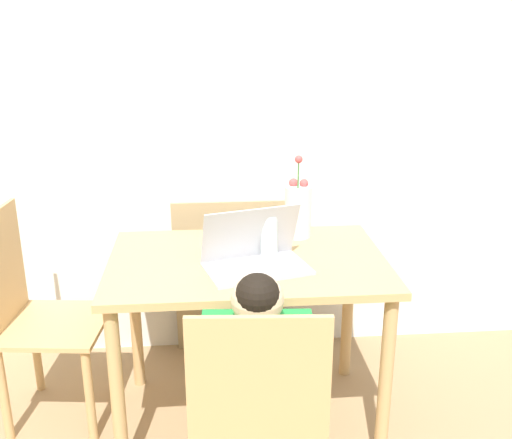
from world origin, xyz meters
TOP-DOWN VIEW (x-y plane):
  - wall_back at (0.00, 2.23)m, footprint 6.40×0.05m
  - dining_table at (0.09, 1.57)m, footprint 1.07×0.70m
  - chair_occupied at (0.08, 0.90)m, footprint 0.43×0.43m
  - chair_spare at (-0.76, 1.69)m, footprint 0.44×0.44m
  - person_seated at (0.08, 1.03)m, footprint 0.36×0.44m
  - laptop at (0.11, 1.50)m, footprint 0.42×0.32m
  - flower_vase at (0.32, 1.81)m, footprint 0.11×0.11m
  - water_bottle at (0.18, 1.56)m, footprint 0.07×0.07m
  - cardboard_panel at (0.05, 2.11)m, footprint 0.54×0.13m

SIDE VIEW (x-z plane):
  - cardboard_panel at x=0.05m, z-range 0.00..0.82m
  - chair_occupied at x=0.08m, z-range 0.01..0.92m
  - chair_spare at x=-0.76m, z-range 0.01..0.92m
  - person_seated at x=0.08m, z-range 0.11..1.06m
  - dining_table at x=0.09m, z-range 0.26..1.00m
  - laptop at x=0.11m, z-range 0.67..0.90m
  - water_bottle at x=0.18m, z-range 0.73..0.93m
  - flower_vase at x=0.32m, z-range 0.67..1.03m
  - wall_back at x=0.00m, z-range 0.00..2.50m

